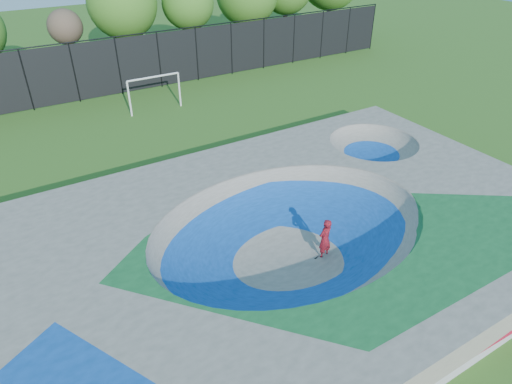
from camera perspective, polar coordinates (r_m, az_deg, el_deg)
ground at (r=17.89m, az=4.23°, el=-7.60°), size 120.00×120.00×0.00m
skate_deck at (r=17.43m, az=4.33°, el=-5.70°), size 22.00×14.00×1.50m
skater at (r=17.35m, az=8.61°, el=-5.80°), size 0.69×0.53×1.70m
skateboard at (r=17.86m, az=8.40°, el=-7.89°), size 0.81×0.36×0.05m
soccer_goal at (r=30.79m, az=-12.61°, el=12.69°), size 3.53×0.12×2.33m
fence at (r=34.40m, az=-16.82°, el=14.96°), size 48.09×0.09×4.04m
treeline at (r=40.32m, az=-12.84°, el=22.10°), size 53.05×6.79×8.63m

